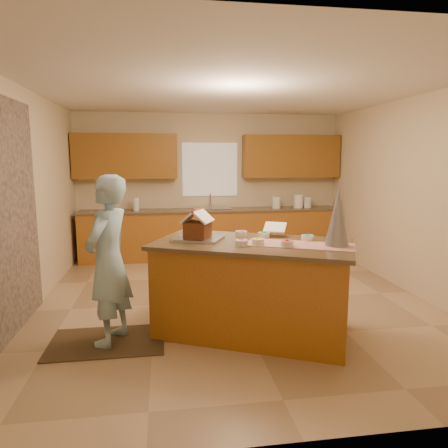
{
  "coord_description": "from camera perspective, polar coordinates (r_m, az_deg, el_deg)",
  "views": [
    {
      "loc": [
        -0.88,
        -5.09,
        1.86
      ],
      "look_at": [
        -0.1,
        0.2,
        1.0
      ],
      "focal_mm": 32.74,
      "sensor_mm": 36.0,
      "label": 1
    }
  ],
  "objects": [
    {
      "name": "tinsel_tree",
      "position": [
        4.19,
        15.59,
        1.0
      ],
      "size": [
        0.32,
        0.32,
        0.59
      ],
      "primitive_type": "cone",
      "rotation": [
        0.0,
        0.0,
        -0.43
      ],
      "color": "#A5A5B1",
      "rests_on": "island_top"
    },
    {
      "name": "faucet",
      "position": [
        7.81,
        -1.89,
        3.25
      ],
      "size": [
        0.03,
        0.03,
        0.28
      ],
      "primitive_type": "cylinder",
      "color": "silver",
      "rests_on": "back_counter_top"
    },
    {
      "name": "gingerbread_house",
      "position": [
        4.37,
        -3.71,
        -0.43
      ],
      "size": [
        0.4,
        0.4,
        0.3
      ],
      "color": "brown",
      "rests_on": "baking_tray"
    },
    {
      "name": "back_counter_base",
      "position": [
        7.72,
        -1.71,
        -1.47
      ],
      "size": [
        4.8,
        0.6,
        0.88
      ],
      "primitive_type": "cube",
      "color": "#A05B21",
      "rests_on": "floor"
    },
    {
      "name": "canister_a",
      "position": [
        7.88,
        7.32,
        3.01
      ],
      "size": [
        0.16,
        0.16,
        0.22
      ],
      "primitive_type": "cylinder",
      "color": "white",
      "rests_on": "back_counter_top"
    },
    {
      "name": "canister_c",
      "position": [
        8.07,
        11.61,
        2.97
      ],
      "size": [
        0.14,
        0.14,
        0.2
      ],
      "primitive_type": "cylinder",
      "color": "white",
      "rests_on": "back_counter_top"
    },
    {
      "name": "cookbook",
      "position": [
        4.63,
        7.12,
        -0.49
      ],
      "size": [
        0.29,
        0.27,
        0.1
      ],
      "primitive_type": "cube",
      "rotation": [
        -1.13,
        0.0,
        -0.43
      ],
      "color": "white",
      "rests_on": "island_top"
    },
    {
      "name": "wall_right",
      "position": [
        6.13,
        25.14,
        3.5
      ],
      "size": [
        5.5,
        5.5,
        0.0
      ],
      "primitive_type": "plane",
      "color": "beige",
      "rests_on": "floor"
    },
    {
      "name": "sink",
      "position": [
        7.65,
        -1.73,
        1.85
      ],
      "size": [
        0.7,
        0.45,
        0.12
      ],
      "primitive_type": "cube",
      "color": "silver",
      "rests_on": "back_counter_top"
    },
    {
      "name": "wall_back",
      "position": [
        7.91,
        -2.0,
        5.43
      ],
      "size": [
        5.5,
        5.5,
        0.0
      ],
      "primitive_type": "plane",
      "color": "beige",
      "rests_on": "floor"
    },
    {
      "name": "baking_tray",
      "position": [
        4.39,
        -3.7,
        -2.07
      ],
      "size": [
        0.61,
        0.54,
        0.03
      ],
      "primitive_type": "cube",
      "rotation": [
        0.0,
        0.0,
        -0.43
      ],
      "color": "silver",
      "rests_on": "island_top"
    },
    {
      "name": "table_runner",
      "position": [
        4.21,
        10.54,
        -2.85
      ],
      "size": [
        1.14,
        0.81,
        0.01
      ],
      "primitive_type": "cube",
      "rotation": [
        0.0,
        0.0,
        -0.43
      ],
      "color": "#9F1E0B",
      "rests_on": "island_top"
    },
    {
      "name": "window_curtain",
      "position": [
        7.86,
        -1.99,
        7.59
      ],
      "size": [
        1.05,
        0.03,
        1.0
      ],
      "primitive_type": "cube",
      "color": "white",
      "rests_on": "wall_back"
    },
    {
      "name": "canister_b",
      "position": [
        8.01,
        10.34,
        3.17
      ],
      "size": [
        0.18,
        0.18,
        0.26
      ],
      "primitive_type": "cylinder",
      "color": "white",
      "rests_on": "back_counter_top"
    },
    {
      "name": "island_base",
      "position": [
        4.42,
        3.98,
        -9.16
      ],
      "size": [
        2.17,
        1.7,
        0.95
      ],
      "primitive_type": "cube",
      "rotation": [
        0.0,
        0.0,
        -0.43
      ],
      "color": "#A05B21",
      "rests_on": "floor"
    },
    {
      "name": "upper_cabinet_right",
      "position": [
        8.04,
        9.32,
        9.3
      ],
      "size": [
        1.85,
        0.35,
        0.8
      ],
      "primitive_type": "cube",
      "color": "#8C5D1E",
      "rests_on": "wall_back"
    },
    {
      "name": "floor",
      "position": [
        5.49,
        1.36,
        -10.67
      ],
      "size": [
        5.5,
        5.5,
        0.0
      ],
      "primitive_type": "plane",
      "color": "tan",
      "rests_on": "ground"
    },
    {
      "name": "wall_front",
      "position": [
        2.55,
        12.02,
        -2.58
      ],
      "size": [
        5.5,
        5.5,
        0.0
      ],
      "primitive_type": "plane",
      "color": "beige",
      "rests_on": "floor"
    },
    {
      "name": "stone_accent",
      "position": [
        4.62,
        -28.55,
        0.43
      ],
      "size": [
        0.0,
        2.5,
        2.5
      ],
      "primitive_type": "plane",
      "rotation": [
        1.57,
        0.0,
        1.57
      ],
      "color": "gray",
      "rests_on": "wall_left"
    },
    {
      "name": "upper_cabinet_left",
      "position": [
        7.69,
        -13.57,
        9.18
      ],
      "size": [
        1.85,
        0.35,
        0.8
      ],
      "primitive_type": "cube",
      "color": "#8C5D1E",
      "rests_on": "wall_back"
    },
    {
      "name": "back_counter_top",
      "position": [
        7.65,
        -1.73,
        1.92
      ],
      "size": [
        4.85,
        0.63,
        0.04
      ],
      "primitive_type": "cube",
      "color": "brown",
      "rests_on": "back_counter_base"
    },
    {
      "name": "wall_left",
      "position": [
        5.37,
        -25.94,
        2.76
      ],
      "size": [
        5.5,
        5.5,
        0.0
      ],
      "primitive_type": "plane",
      "color": "beige",
      "rests_on": "floor"
    },
    {
      "name": "boy",
      "position": [
        4.22,
        -15.82,
        -4.91
      ],
      "size": [
        0.61,
        0.73,
        1.7
      ],
      "primitive_type": "imported",
      "rotation": [
        0.0,
        0.0,
        -1.97
      ],
      "color": "#9BC6DC",
      "rests_on": "rug"
    },
    {
      "name": "paper_towel",
      "position": [
        7.6,
        -12.17,
        2.73
      ],
      "size": [
        0.11,
        0.11,
        0.24
      ],
      "primitive_type": "cylinder",
      "color": "white",
      "rests_on": "back_counter_top"
    },
    {
      "name": "ceiling",
      "position": [
        5.24,
        1.48,
        18.36
      ],
      "size": [
        5.5,
        5.5,
        0.0
      ],
      "primitive_type": "plane",
      "color": "silver",
      "rests_on": "floor"
    },
    {
      "name": "island_top",
      "position": [
        4.29,
        4.05,
        -2.83
      ],
      "size": [
        2.29,
        1.82,
        0.04
      ],
      "primitive_type": "cube",
      "rotation": [
        0.0,
        0.0,
        -0.43
      ],
      "color": "brown",
      "rests_on": "island_base"
    },
    {
      "name": "candy_bowls",
      "position": [
        4.31,
        5.94,
        -2.09
      ],
      "size": [
        0.87,
        0.73,
        0.06
      ],
      "color": "#E7FE28",
      "rests_on": "island_top"
    },
    {
      "name": "rug",
      "position": [
        4.51,
        -15.99,
        -15.51
      ],
      "size": [
        1.15,
        0.75,
        0.01
      ],
      "primitive_type": "cube",
      "color": "black",
      "rests_on": "floor"
    }
  ]
}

